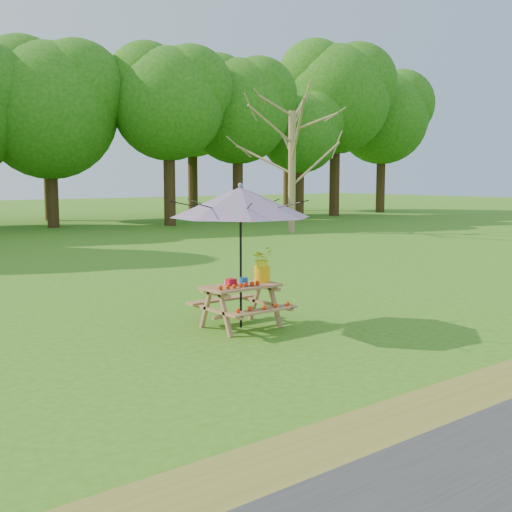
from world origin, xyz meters
TOP-DOWN VIEW (x-y plane):
  - ground at (0.00, 0.00)m, footprint 120.00×120.00m
  - bare_tree at (9.35, 13.79)m, footprint 7.97×7.97m
  - picnic_table at (-2.71, 1.36)m, footprint 1.20×1.32m
  - patio_umbrella at (-2.71, 1.37)m, footprint 2.67×2.67m
  - produce_bins at (-2.78, 1.39)m, footprint 0.25×0.38m
  - tomatoes_row at (-2.86, 1.19)m, footprint 0.77×0.13m
  - flower_bucket at (-2.27, 1.39)m, footprint 0.38×0.34m

SIDE VIEW (x-z plane):
  - ground at x=0.00m, z-range 0.00..0.00m
  - picnic_table at x=-2.71m, z-range -0.01..0.66m
  - tomatoes_row at x=-2.86m, z-range 0.67..0.74m
  - produce_bins at x=-2.78m, z-range 0.66..0.79m
  - flower_bucket at x=-2.27m, z-range 0.69..1.26m
  - patio_umbrella at x=-2.71m, z-range 0.82..3.07m
  - bare_tree at x=9.35m, z-range 1.25..12.94m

